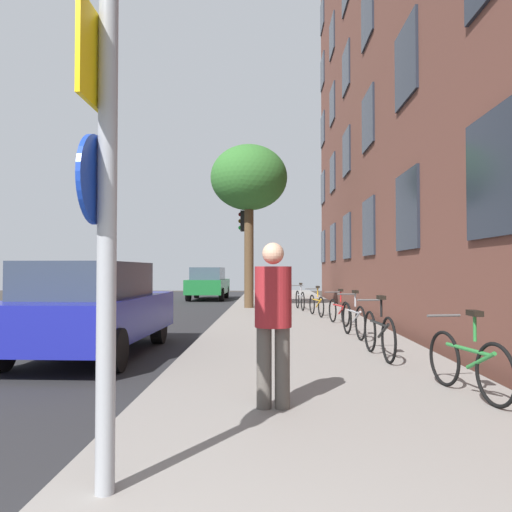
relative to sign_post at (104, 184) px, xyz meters
The scene contains 16 objects.
ground_plane 12.76m from the sign_post, 98.16° to the left, with size 41.80×41.80×0.00m, color #332D28.
road_asphalt 13.22m from the sign_post, 107.32° to the left, with size 7.00×38.00×0.01m, color #232326.
sidewalk 12.74m from the sign_post, 82.19° to the left, with size 4.20×38.00×0.12m, color gray.
building_facade 14.33m from the sign_post, 70.22° to the left, with size 0.56×27.00×17.20m.
sign_post is the anchor object (origin of this frame).
traffic_light 16.25m from the sign_post, 89.55° to the left, with size 0.43×0.24×3.73m.
tree_near 15.54m from the sign_post, 88.84° to the left, with size 2.83×2.83×5.99m.
bicycle_0 4.33m from the sign_post, 37.52° to the left, with size 0.47×1.58×0.94m.
bicycle_1 5.80m from the sign_post, 60.38° to the left, with size 0.42×1.73×0.98m.
bicycle_2 7.92m from the sign_post, 69.09° to the left, with size 0.42×1.68×0.96m.
bicycle_3 10.18m from the sign_post, 73.77° to the left, with size 0.46×1.67×0.90m.
bicycle_4 12.41m from the sign_post, 78.40° to the left, with size 0.44×1.67×0.90m.
bicycle_5 14.70m from the sign_post, 81.62° to the left, with size 0.42×1.73×0.93m.
pedestrian_0 2.41m from the sign_post, 60.77° to the left, with size 0.52×0.52×1.65m.
car_0 6.01m from the sign_post, 110.23° to the left, with size 1.98×4.54×1.62m.
car_1 22.20m from the sign_post, 95.19° to the left, with size 1.83×4.31×1.62m.
Camera 1 is at (0.42, -0.56, 1.49)m, focal length 35.18 mm.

